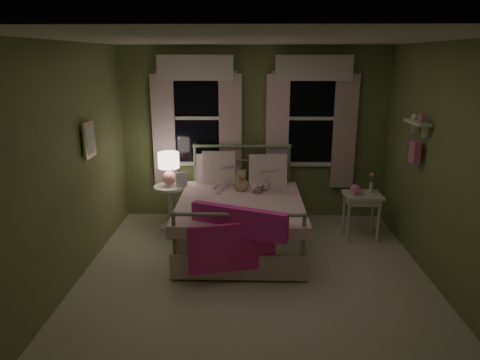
{
  "coord_description": "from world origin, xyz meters",
  "views": [
    {
      "loc": [
        -0.07,
        -4.31,
        2.45
      ],
      "look_at": [
        -0.18,
        0.66,
        1.0
      ],
      "focal_mm": 32.0,
      "sensor_mm": 36.0,
      "label": 1
    }
  ],
  "objects_px": {
    "child_left": "(221,170)",
    "nightstand_right": "(362,201)",
    "teddy_bear": "(241,182)",
    "child_right": "(261,171)",
    "table_lamp": "(169,165)",
    "nightstand_left": "(171,201)",
    "bed": "(240,218)"
  },
  "relations": [
    {
      "from": "table_lamp",
      "to": "nightstand_right",
      "type": "xyz_separation_m",
      "value": [
        2.68,
        -0.3,
        -0.4
      ]
    },
    {
      "from": "teddy_bear",
      "to": "table_lamp",
      "type": "bearing_deg",
      "value": 165.75
    },
    {
      "from": "nightstand_left",
      "to": "child_right",
      "type": "bearing_deg",
      "value": -4.49
    },
    {
      "from": "nightstand_left",
      "to": "table_lamp",
      "type": "relative_size",
      "value": 1.39
    },
    {
      "from": "child_right",
      "to": "teddy_bear",
      "type": "relative_size",
      "value": 2.04
    },
    {
      "from": "teddy_bear",
      "to": "nightstand_right",
      "type": "height_order",
      "value": "teddy_bear"
    },
    {
      "from": "bed",
      "to": "nightstand_right",
      "type": "bearing_deg",
      "value": 8.12
    },
    {
      "from": "child_left",
      "to": "child_right",
      "type": "relative_size",
      "value": 1.07
    },
    {
      "from": "child_left",
      "to": "nightstand_left",
      "type": "distance_m",
      "value": 0.91
    },
    {
      "from": "child_left",
      "to": "nightstand_right",
      "type": "distance_m",
      "value": 1.98
    },
    {
      "from": "table_lamp",
      "to": "teddy_bear",
      "type": "bearing_deg",
      "value": -14.25
    },
    {
      "from": "child_left",
      "to": "child_right",
      "type": "xyz_separation_m",
      "value": [
        0.56,
        0.0,
        -0.02
      ]
    },
    {
      "from": "child_left",
      "to": "nightstand_left",
      "type": "xyz_separation_m",
      "value": [
        -0.75,
        0.1,
        -0.5
      ]
    },
    {
      "from": "teddy_bear",
      "to": "nightstand_left",
      "type": "xyz_separation_m",
      "value": [
        -1.03,
        0.26,
        -0.37
      ]
    },
    {
      "from": "child_right",
      "to": "bed",
      "type": "bearing_deg",
      "value": 71.45
    },
    {
      "from": "teddy_bear",
      "to": "table_lamp",
      "type": "relative_size",
      "value": 0.69
    },
    {
      "from": "bed",
      "to": "nightstand_right",
      "type": "xyz_separation_m",
      "value": [
        1.66,
        0.24,
        0.17
      ]
    },
    {
      "from": "nightstand_left",
      "to": "table_lamp",
      "type": "bearing_deg",
      "value": -90.0
    },
    {
      "from": "nightstand_left",
      "to": "nightstand_right",
      "type": "relative_size",
      "value": 1.02
    },
    {
      "from": "nightstand_right",
      "to": "bed",
      "type": "bearing_deg",
      "value": -171.88
    },
    {
      "from": "nightstand_right",
      "to": "child_left",
      "type": "bearing_deg",
      "value": 174.19
    },
    {
      "from": "teddy_bear",
      "to": "nightstand_left",
      "type": "distance_m",
      "value": 1.13
    },
    {
      "from": "child_left",
      "to": "nightstand_right",
      "type": "height_order",
      "value": "child_left"
    },
    {
      "from": "child_left",
      "to": "table_lamp",
      "type": "relative_size",
      "value": 1.51
    },
    {
      "from": "nightstand_left",
      "to": "nightstand_right",
      "type": "distance_m",
      "value": 2.7
    },
    {
      "from": "teddy_bear",
      "to": "table_lamp",
      "type": "height_order",
      "value": "table_lamp"
    },
    {
      "from": "bed",
      "to": "child_left",
      "type": "relative_size",
      "value": 2.88
    },
    {
      "from": "child_right",
      "to": "nightstand_right",
      "type": "relative_size",
      "value": 1.03
    },
    {
      "from": "bed",
      "to": "nightstand_right",
      "type": "distance_m",
      "value": 1.68
    },
    {
      "from": "child_right",
      "to": "nightstand_left",
      "type": "xyz_separation_m",
      "value": [
        -1.31,
        0.1,
        -0.48
      ]
    },
    {
      "from": "table_lamp",
      "to": "nightstand_right",
      "type": "distance_m",
      "value": 2.73
    },
    {
      "from": "teddy_bear",
      "to": "child_right",
      "type": "bearing_deg",
      "value": 29.5
    }
  ]
}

